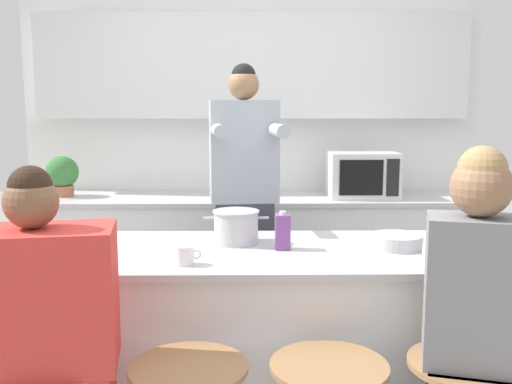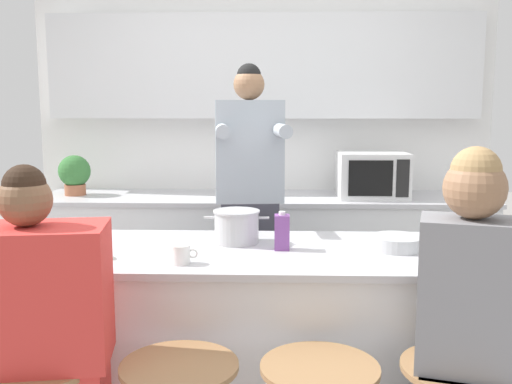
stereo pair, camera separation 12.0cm
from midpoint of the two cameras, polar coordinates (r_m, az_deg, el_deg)
wall_back at (r=4.32m, az=1.55°, el=8.61°), size 3.41×0.22×2.70m
back_counter at (r=4.14m, az=1.47°, el=-6.60°), size 3.17×0.67×0.91m
kitchen_island at (r=2.72m, az=1.25°, el=-14.84°), size 1.82×0.79×0.89m
person_cooking at (r=3.29m, az=0.37°, el=-2.92°), size 0.44×0.57×1.77m
person_wrapped_blanket at (r=2.20m, az=-19.71°, el=-16.35°), size 0.56×0.36×1.34m
person_seated_near at (r=2.16m, az=21.73°, el=-15.76°), size 0.38×0.33×1.40m
cooking_pot at (r=2.68m, az=-0.68°, el=-3.48°), size 0.31×0.22×0.16m
fruit_bowl at (r=2.66m, az=15.18°, el=-4.93°), size 0.24×0.24×0.06m
mixing_bowl_steel at (r=2.46m, az=20.00°, el=-6.14°), size 0.21×0.21×0.07m
coffee_cup_near at (r=2.35m, az=-6.08°, el=-6.23°), size 0.11×0.08×0.08m
banana_bunch at (r=2.50m, az=-14.46°, el=-5.85°), size 0.18×0.13×0.06m
juice_carton at (r=2.56m, az=3.95°, el=-4.01°), size 0.07×0.07×0.17m
microwave at (r=4.05m, az=12.38°, el=1.66°), size 0.47×0.38×0.31m
potted_plant at (r=4.25m, az=-16.93°, el=1.79°), size 0.23×0.23×0.29m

